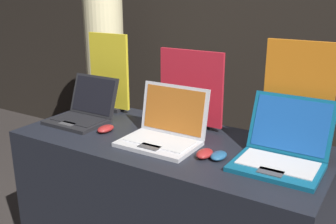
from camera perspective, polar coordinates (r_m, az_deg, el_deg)
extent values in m
cube|color=black|center=(3.42, 15.15, 13.51)|extent=(8.00, 0.05, 2.80)
cube|color=black|center=(2.23, 0.05, -14.34)|extent=(1.61, 0.71, 0.86)
cube|color=black|center=(2.33, -13.16, -1.43)|extent=(0.33, 0.24, 0.02)
cube|color=black|center=(2.34, -12.87, -1.03)|extent=(0.29, 0.17, 0.00)
cube|color=#3F3F42|center=(2.28, -14.44, -1.64)|extent=(0.09, 0.05, 0.00)
cube|color=black|center=(2.40, -10.69, 2.39)|extent=(0.33, 0.09, 0.23)
cube|color=black|center=(2.40, -10.80, 2.41)|extent=(0.29, 0.07, 0.20)
ellipsoid|color=maroon|center=(2.17, -9.04, -2.41)|extent=(0.07, 0.11, 0.03)
cube|color=black|center=(2.54, -8.29, 0.52)|extent=(0.16, 0.07, 0.02)
cube|color=gold|center=(2.48, -8.54, 5.91)|extent=(0.29, 0.02, 0.46)
cube|color=#B7B7BC|center=(1.96, -1.46, -4.64)|extent=(0.38, 0.26, 0.02)
cube|color=#B7B7B7|center=(1.97, -1.16, -4.14)|extent=(0.34, 0.18, 0.00)
cube|color=#3F3F42|center=(1.89, -2.75, -5.05)|extent=(0.11, 0.06, 0.00)
cube|color=#B7B7BC|center=(2.03, 0.87, 0.33)|extent=(0.38, 0.06, 0.26)
cube|color=#A5591E|center=(2.03, 0.77, 0.32)|extent=(0.34, 0.05, 0.22)
ellipsoid|color=maroon|center=(1.83, 5.33, -6.03)|extent=(0.07, 0.11, 0.04)
cube|color=black|center=(2.22, 3.22, -1.83)|extent=(0.21, 0.07, 0.02)
cube|color=red|center=(2.16, 3.32, 3.60)|extent=(0.38, 0.02, 0.41)
cube|color=#0F5170|center=(1.77, 15.43, -7.75)|extent=(0.37, 0.27, 0.02)
cube|color=#B7B7B7|center=(1.79, 15.65, -7.15)|extent=(0.33, 0.19, 0.00)
cube|color=#3F3F42|center=(1.70, 14.65, -8.43)|extent=(0.10, 0.06, 0.00)
cube|color=#0F5170|center=(1.89, 17.39, -1.82)|extent=(0.37, 0.11, 0.26)
cube|color=#194C99|center=(1.88, 17.34, -1.80)|extent=(0.34, 0.09, 0.23)
ellipsoid|color=navy|center=(1.82, 7.36, -6.29)|extent=(0.07, 0.11, 0.03)
cube|color=black|center=(2.01, 17.66, -4.80)|extent=(0.18, 0.07, 0.02)
cube|color=orange|center=(1.93, 18.37, 2.43)|extent=(0.32, 0.02, 0.50)
cylinder|color=#282833|center=(3.61, -8.68, -1.87)|extent=(0.26, 0.26, 0.84)
cylinder|color=beige|center=(3.44, -9.27, 10.29)|extent=(0.33, 0.33, 0.70)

